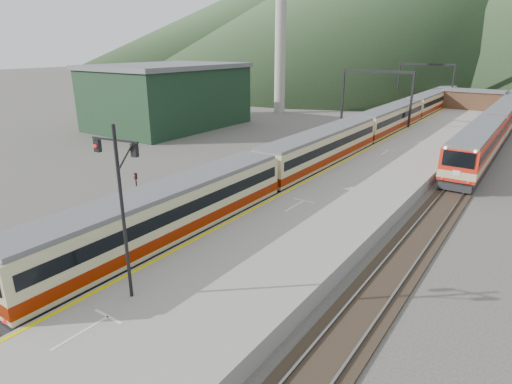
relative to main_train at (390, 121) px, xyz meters
The scene contains 15 objects.
track_main 13.17m from the main_train, 90.00° to the right, with size 2.60×200.00×0.23m.
track_far 14.09m from the main_train, 110.99° to the right, with size 2.60×200.00×0.23m.
track_second 17.48m from the main_train, 48.58° to the right, with size 2.60×200.00×0.23m.
platform 16.11m from the main_train, 69.57° to the right, with size 8.00×100.00×1.00m, color gray.
gantry_near 5.02m from the main_train, 145.39° to the left, with size 9.55×0.25×8.00m.
gantry_far 27.36m from the main_train, 96.03° to the left, with size 9.55×0.25×8.00m.
warehouse 30.19m from the main_train, 158.49° to the right, with size 14.50×20.50×8.60m.
smokestack 27.11m from the main_train, 157.83° to the left, with size 1.80×1.80×30.00m, color #9E998E.
station_shed 25.59m from the main_train, 77.36° to the left, with size 9.40×4.40×3.10m.
hill_d 223.63m from the main_train, 122.69° to the left, with size 200.00×200.00×55.00m, color #2D4527.
main_train is the anchor object (origin of this frame).
second_train 14.82m from the main_train, 39.09° to the left, with size 2.81×57.67×3.43m.
signal_mast 44.59m from the main_train, 85.61° to the right, with size 2.18×0.51×7.33m.
short_signal_b 22.20m from the main_train, 95.97° to the right, with size 0.24×0.19×2.27m.
short_signal_c 35.53m from the main_train, 102.07° to the right, with size 0.25×0.20×2.27m.
Camera 1 is at (16.67, -1.24, 11.11)m, focal length 30.00 mm.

